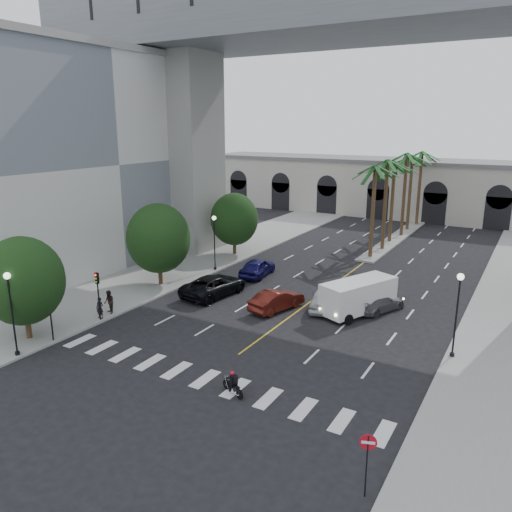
{
  "coord_description": "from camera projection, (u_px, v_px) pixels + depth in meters",
  "views": [
    {
      "loc": [
        14.94,
        -21.64,
        13.72
      ],
      "look_at": [
        -1.08,
        6.0,
        5.18
      ],
      "focal_mm": 35.0,
      "sensor_mm": 36.0,
      "label": 1
    }
  ],
  "objects": [
    {
      "name": "ground",
      "position": [
        220.0,
        368.0,
        28.86
      ],
      "size": [
        140.0,
        140.0,
        0.0
      ],
      "primitive_type": "plane",
      "color": "black",
      "rests_on": "ground"
    },
    {
      "name": "sidewalk_left",
      "position": [
        179.0,
        267.0,
        48.65
      ],
      "size": [
        8.0,
        100.0,
        0.15
      ],
      "primitive_type": "cube",
      "color": "gray",
      "rests_on": "ground"
    },
    {
      "name": "median",
      "position": [
        395.0,
        239.0,
        60.6
      ],
      "size": [
        2.0,
        24.0,
        0.2
      ],
      "primitive_type": "cube",
      "color": "gray",
      "rests_on": "ground"
    },
    {
      "name": "building_left",
      "position": [
        60.0,
        159.0,
        49.31
      ],
      "size": [
        16.5,
        32.5,
        20.6
      ],
      "color": "silver",
      "rests_on": "ground"
    },
    {
      "name": "pier_building",
      "position": [
        428.0,
        189.0,
        73.74
      ],
      "size": [
        71.0,
        10.5,
        8.5
      ],
      "color": "#B8B1A5",
      "rests_on": "ground"
    },
    {
      "name": "bridge",
      "position": [
        401.0,
        62.0,
        40.82
      ],
      "size": [
        75.0,
        13.0,
        26.0
      ],
      "color": "gray",
      "rests_on": "ground"
    },
    {
      "name": "palm_a",
      "position": [
        375.0,
        171.0,
        49.92
      ],
      "size": [
        3.2,
        3.2,
        10.3
      ],
      "color": "#47331E",
      "rests_on": "ground"
    },
    {
      "name": "palm_b",
      "position": [
        388.0,
        165.0,
        53.14
      ],
      "size": [
        3.2,
        3.2,
        10.6
      ],
      "color": "#47331E",
      "rests_on": "ground"
    },
    {
      "name": "palm_c",
      "position": [
        395.0,
        167.0,
        56.75
      ],
      "size": [
        3.2,
        3.2,
        10.1
      ],
      "color": "#47331E",
      "rests_on": "ground"
    },
    {
      "name": "palm_d",
      "position": [
        407.0,
        158.0,
        59.74
      ],
      "size": [
        3.2,
        3.2,
        10.9
      ],
      "color": "#47331E",
      "rests_on": "ground"
    },
    {
      "name": "palm_e",
      "position": [
        412.0,
        160.0,
        63.32
      ],
      "size": [
        3.2,
        3.2,
        10.4
      ],
      "color": "#47331E",
      "rests_on": "ground"
    },
    {
      "name": "palm_f",
      "position": [
        422.0,
        156.0,
        66.45
      ],
      "size": [
        3.2,
        3.2,
        10.7
      ],
      "color": "#47331E",
      "rests_on": "ground"
    },
    {
      "name": "street_tree_near",
      "position": [
        23.0,
        281.0,
        31.61
      ],
      "size": [
        5.2,
        5.2,
        6.89
      ],
      "color": "#382616",
      "rests_on": "ground"
    },
    {
      "name": "street_tree_mid",
      "position": [
        159.0,
        238.0,
        42.43
      ],
      "size": [
        5.44,
        5.44,
        7.21
      ],
      "color": "#382616",
      "rests_on": "ground"
    },
    {
      "name": "street_tree_far",
      "position": [
        234.0,
        219.0,
        52.54
      ],
      "size": [
        5.04,
        5.04,
        6.68
      ],
      "color": "#382616",
      "rests_on": "ground"
    },
    {
      "name": "lamp_post_left_near",
      "position": [
        11.0,
        307.0,
        29.37
      ],
      "size": [
        0.4,
        0.4,
        5.35
      ],
      "color": "black",
      "rests_on": "ground"
    },
    {
      "name": "lamp_post_left_far",
      "position": [
        214.0,
        238.0,
        46.93
      ],
      "size": [
        0.4,
        0.4,
        5.35
      ],
      "color": "black",
      "rests_on": "ground"
    },
    {
      "name": "lamp_post_right",
      "position": [
        457.0,
        308.0,
        29.2
      ],
      "size": [
        0.4,
        0.4,
        5.35
      ],
      "color": "black",
      "rests_on": "ground"
    },
    {
      "name": "traffic_signal_near",
      "position": [
        50.0,
        306.0,
        31.6
      ],
      "size": [
        0.25,
        0.18,
        3.65
      ],
      "color": "black",
      "rests_on": "ground"
    },
    {
      "name": "traffic_signal_far",
      "position": [
        98.0,
        288.0,
        34.94
      ],
      "size": [
        0.25,
        0.18,
        3.65
      ],
      "color": "black",
      "rests_on": "ground"
    },
    {
      "name": "motorcycle_rider",
      "position": [
        233.0,
        384.0,
        25.9
      ],
      "size": [
        1.69,
        0.82,
        1.3
      ],
      "rotation": [
        0.0,
        0.0,
        -0.42
      ],
      "color": "black",
      "rests_on": "ground"
    },
    {
      "name": "car_a",
      "position": [
        324.0,
        299.0,
        37.79
      ],
      "size": [
        2.96,
        4.91,
        1.57
      ],
      "primitive_type": "imported",
      "rotation": [
        0.0,
        0.0,
        3.4
      ],
      "color": "#B3B5B8",
      "rests_on": "ground"
    },
    {
      "name": "car_b",
      "position": [
        277.0,
        300.0,
        37.63
      ],
      "size": [
        2.81,
        4.98,
        1.55
      ],
      "primitive_type": "imported",
      "rotation": [
        0.0,
        0.0,
        2.88
      ],
      "color": "#4F160F",
      "rests_on": "ground"
    },
    {
      "name": "car_c",
      "position": [
        214.0,
        285.0,
        40.8
      ],
      "size": [
        3.55,
        6.44,
        1.71
      ],
      "primitive_type": "imported",
      "rotation": [
        0.0,
        0.0,
        3.02
      ],
      "color": "black",
      "rests_on": "ground"
    },
    {
      "name": "car_d",
      "position": [
        379.0,
        302.0,
        37.46
      ],
      "size": [
        3.5,
        5.0,
        1.34
      ],
      "primitive_type": "imported",
      "rotation": [
        0.0,
        0.0,
        2.75
      ],
      "color": "slate",
      "rests_on": "ground"
    },
    {
      "name": "car_e",
      "position": [
        257.0,
        267.0,
        45.99
      ],
      "size": [
        2.51,
        5.11,
        1.68
      ],
      "primitive_type": "imported",
      "rotation": [
        0.0,
        0.0,
        3.25
      ],
      "color": "#12104B",
      "rests_on": "ground"
    },
    {
      "name": "cargo_van",
      "position": [
        358.0,
        295.0,
        36.68
      ],
      "size": [
        4.52,
        6.43,
        2.57
      ],
      "rotation": [
        0.0,
        0.0,
        -0.42
      ],
      "color": "silver",
      "rests_on": "ground"
    },
    {
      "name": "pedestrian_a",
      "position": [
        100.0,
        308.0,
        35.62
      ],
      "size": [
        0.63,
        0.48,
        1.55
      ],
      "primitive_type": "imported",
      "rotation": [
        0.0,
        0.0,
        0.21
      ],
      "color": "black",
      "rests_on": "sidewalk_left"
    },
    {
      "name": "pedestrian_b",
      "position": [
        109.0,
        302.0,
        36.51
      ],
      "size": [
        1.06,
        0.99,
        1.75
      ],
      "primitive_type": "imported",
      "rotation": [
        0.0,
        0.0,
        -0.5
      ],
      "color": "black",
      "rests_on": "sidewalk_left"
    },
    {
      "name": "do_not_enter_sign",
      "position": [
        368.0,
        452.0,
        18.43
      ],
      "size": [
        0.63,
        0.25,
        2.69
      ],
      "rotation": [
        0.0,
        0.0,
        0.34
      ],
      "color": "black",
      "rests_on": "ground"
    }
  ]
}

